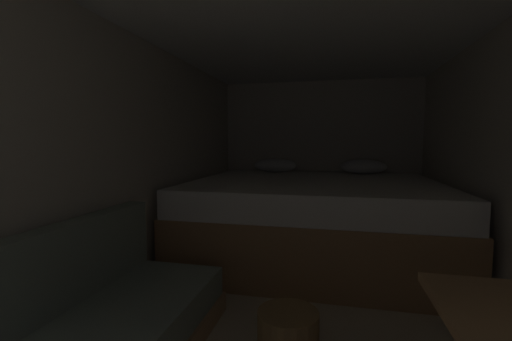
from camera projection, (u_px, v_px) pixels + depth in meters
name	position (u px, v px, depth m)	size (l,w,h in m)	color
ground_plane	(302.00, 314.00, 2.31)	(6.63, 6.63, 0.00)	beige
wall_back	(319.00, 156.00, 4.50)	(2.62, 0.05, 1.96)	beige
wall_left	(129.00, 167.00, 2.51)	(0.05, 4.63, 1.96)	beige
ceiling_slab	(306.00, 12.00, 2.14)	(2.62, 4.63, 0.05)	white
bed	(314.00, 217.00, 3.47)	(2.40, 2.08, 0.96)	#9E7247
wicker_basket	(288.00, 332.00, 1.88)	(0.34, 0.34, 0.23)	olive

